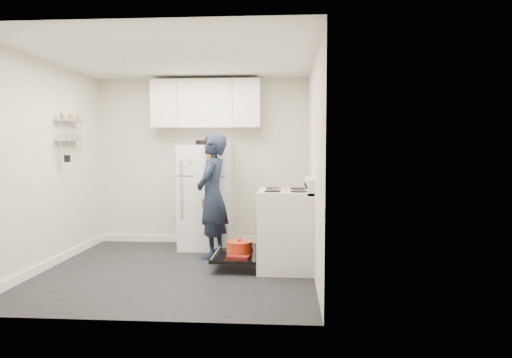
# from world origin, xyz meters

# --- Properties ---
(room) EXTENTS (3.21, 3.21, 2.51)m
(room) POSITION_xyz_m (-0.03, 0.03, 1.21)
(room) COLOR black
(room) RESTS_ON ground
(electric_range) EXTENTS (0.66, 0.76, 1.10)m
(electric_range) POSITION_xyz_m (1.26, 0.15, 0.47)
(electric_range) COLOR silver
(electric_range) RESTS_ON ground
(open_oven_door) EXTENTS (0.55, 0.71, 0.24)m
(open_oven_door) POSITION_xyz_m (0.70, 0.16, 0.20)
(open_oven_door) COLOR black
(open_oven_door) RESTS_ON ground
(refrigerator) EXTENTS (0.72, 0.74, 1.56)m
(refrigerator) POSITION_xyz_m (0.12, 1.25, 0.75)
(refrigerator) COLOR white
(refrigerator) RESTS_ON ground
(upper_cabinets) EXTENTS (1.60, 0.33, 0.70)m
(upper_cabinets) POSITION_xyz_m (0.10, 1.43, 2.10)
(upper_cabinets) COLOR silver
(upper_cabinets) RESTS_ON room
(wall_shelf_rack) EXTENTS (0.14, 0.60, 0.61)m
(wall_shelf_rack) POSITION_xyz_m (-1.52, 0.49, 1.68)
(wall_shelf_rack) COLOR #B2B2B7
(wall_shelf_rack) RESTS_ON room
(person) EXTENTS (0.48, 0.65, 1.64)m
(person) POSITION_xyz_m (0.30, 0.70, 0.82)
(person) COLOR #162032
(person) RESTS_ON ground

